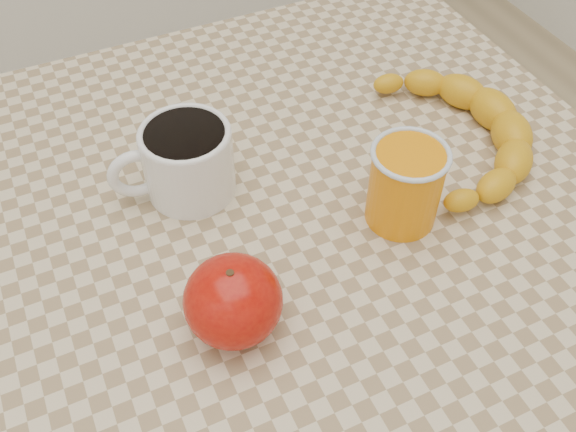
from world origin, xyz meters
name	(u,v)px	position (x,y,z in m)	size (l,w,h in m)	color
table	(288,279)	(0.00, 0.00, 0.66)	(0.80, 0.80, 0.75)	beige
coffee_mug	(185,159)	(-0.07, 0.10, 0.79)	(0.14, 0.10, 0.08)	white
orange_juice_glass	(405,184)	(0.11, -0.03, 0.80)	(0.08, 0.08, 0.09)	orange
apple	(233,301)	(-0.09, -0.09, 0.79)	(0.11, 0.11, 0.08)	#960805
banana	(459,131)	(0.23, 0.03, 0.77)	(0.27, 0.32, 0.04)	gold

